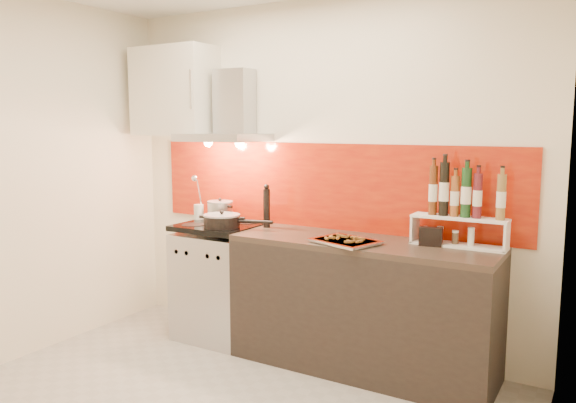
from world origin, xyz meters
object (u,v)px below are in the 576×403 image
Objects in this scene: range_stove at (221,282)px; saute_pan at (223,221)px; stock_pot at (220,210)px; baking_tray at (345,241)px; pepper_mill at (267,206)px; counter at (362,305)px.

range_stove is 1.74× the size of saute_pan.
baking_tray is (1.25, -0.28, -0.07)m from stock_pot.
pepper_mill is 0.68× the size of baking_tray.
baking_tray is at bearing -6.75° from range_stove.
pepper_mill reaches higher than baking_tray.
saute_pan is (0.11, -0.11, 0.52)m from range_stove.
range_stove reaches higher than counter.
baking_tray is at bearing -115.26° from counter.
baking_tray is at bearing -1.27° from saute_pan.
saute_pan is 1.58× the size of pepper_mill.
counter is at bearing -6.40° from pepper_mill.
range_stove is 0.51× the size of counter.
range_stove is at bearing -179.77° from counter.
baking_tray is at bearing -16.86° from pepper_mill.
saute_pan is at bearing 178.73° from baking_tray.
range_stove is 4.37× the size of stock_pot.
pepper_mill is (0.48, -0.04, 0.07)m from stock_pot.
stock_pot is 0.63× the size of pepper_mill.
saute_pan is 1.03m from baking_tray.
counter is 1.04m from pepper_mill.
saute_pan reaches higher than baking_tray.
counter is 1.42m from stock_pot.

